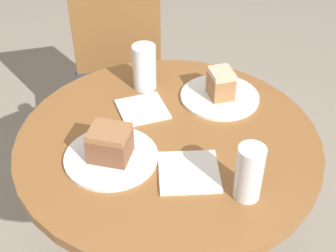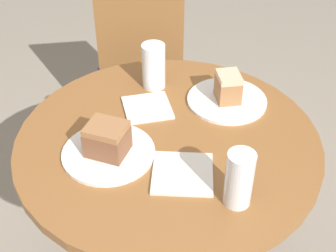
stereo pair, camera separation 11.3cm
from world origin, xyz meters
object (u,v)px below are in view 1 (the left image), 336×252
object	(u,v)px
plate_near	(111,157)
glass_water	(249,175)
plate_far	(220,97)
glass_lemonade	(144,70)
cake_slice_near	(110,143)
chair	(125,77)
cake_slice_far	(221,83)

from	to	relation	value
plate_near	glass_water	bearing A→B (deg)	-29.56
plate_far	glass_water	xyz separation A→B (m)	(-0.03, -0.41, 0.06)
glass_lemonade	cake_slice_near	bearing A→B (deg)	-110.99
cake_slice_near	chair	bearing A→B (deg)	84.42
plate_near	plate_far	xyz separation A→B (m)	(0.35, 0.23, 0.00)
chair	cake_slice_far	distance (m)	0.77
chair	plate_near	distance (m)	0.92
plate_far	glass_lemonade	xyz separation A→B (m)	(-0.22, 0.10, 0.06)
cake_slice_far	glass_lemonade	distance (m)	0.24
chair	cake_slice_far	size ratio (longest dim) A/B	10.41
plate_far	cake_slice_far	distance (m)	0.05
plate_near	cake_slice_near	xyz separation A→B (m)	(-0.00, -0.00, 0.05)
glass_water	plate_near	bearing A→B (deg)	150.44
plate_near	glass_lemonade	xyz separation A→B (m)	(0.13, 0.33, 0.06)
glass_water	cake_slice_near	bearing A→B (deg)	150.44
plate_far	cake_slice_near	world-z (taller)	cake_slice_near
chair	cake_slice_near	world-z (taller)	chair
glass_water	cake_slice_far	bearing A→B (deg)	85.45
cake_slice_near	glass_water	distance (m)	0.36
plate_near	cake_slice_near	bearing A→B (deg)	-153.43
cake_slice_near	glass_lemonade	xyz separation A→B (m)	(0.13, 0.33, 0.01)
plate_far	cake_slice_near	distance (m)	0.42
cake_slice_near	cake_slice_far	world-z (taller)	cake_slice_far
chair	cake_slice_near	bearing A→B (deg)	-102.16
cake_slice_far	glass_lemonade	xyz separation A→B (m)	(-0.22, 0.10, 0.01)
cake_slice_far	glass_water	bearing A→B (deg)	-94.55
plate_far	cake_slice_far	size ratio (longest dim) A/B	2.75
cake_slice_near	cake_slice_far	bearing A→B (deg)	33.47
glass_lemonade	chair	bearing A→B (deg)	94.40
plate_far	chair	bearing A→B (deg)	112.67
cake_slice_near	glass_water	world-z (taller)	glass_water
plate_near	chair	bearing A→B (deg)	84.42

